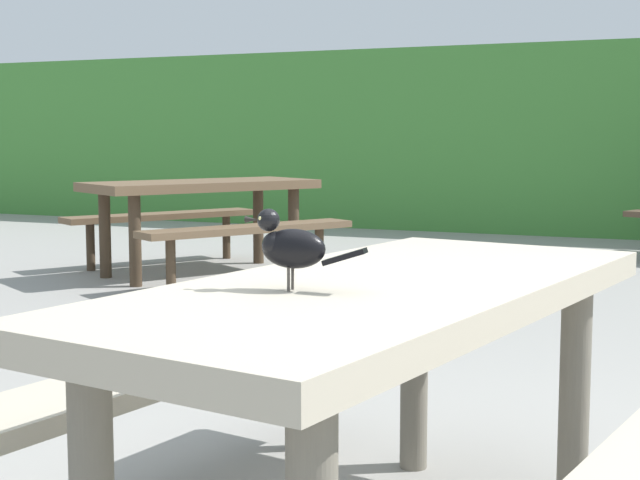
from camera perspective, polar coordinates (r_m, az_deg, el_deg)
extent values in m
cube|color=#B2A893|center=(2.29, 3.69, -3.28)|extent=(1.05, 1.90, 0.07)
cylinder|color=slate|center=(3.10, 5.77, -7.76)|extent=(0.09, 0.09, 0.67)
cylinder|color=slate|center=(2.90, 15.26, -8.93)|extent=(0.09, 0.09, 0.67)
cube|color=#B2A893|center=(2.76, -9.25, -7.87)|extent=(0.57, 1.73, 0.05)
cylinder|color=slate|center=(3.30, -1.55, -9.37)|extent=(0.07, 0.07, 0.39)
ellipsoid|color=black|center=(2.10, -1.62, -0.53)|extent=(0.16, 0.08, 0.09)
ellipsoid|color=black|center=(2.12, -2.68, -0.31)|extent=(0.07, 0.07, 0.06)
sphere|color=black|center=(2.12, -3.16, 1.22)|extent=(0.05, 0.05, 0.05)
sphere|color=#EAE08C|center=(2.10, -3.65, 1.33)|extent=(0.01, 0.01, 0.01)
sphere|color=#EAE08C|center=(2.14, -3.27, 1.41)|extent=(0.01, 0.01, 0.01)
cone|color=black|center=(2.13, -4.19, 1.25)|extent=(0.03, 0.02, 0.02)
cube|color=black|center=(2.07, 1.52, -1.03)|extent=(0.10, 0.05, 0.04)
cylinder|color=#47423D|center=(2.10, -1.93, -2.41)|extent=(0.01, 0.01, 0.05)
cylinder|color=#47423D|center=(2.13, -1.68, -2.30)|extent=(0.01, 0.01, 0.05)
cube|color=brown|center=(7.44, -7.26, 3.33)|extent=(1.56, 1.94, 0.07)
cylinder|color=#423324|center=(7.61, -1.62, 0.65)|extent=(0.09, 0.09, 0.67)
cylinder|color=#423324|center=(8.05, -3.79, 0.95)|extent=(0.09, 0.09, 0.67)
cylinder|color=#423324|center=(6.91, -11.22, -0.05)|extent=(0.09, 0.09, 0.67)
cylinder|color=#423324|center=(7.39, -12.98, 0.32)|extent=(0.09, 0.09, 0.67)
cube|color=brown|center=(6.86, -4.36, 0.68)|extent=(1.10, 1.62, 0.05)
cylinder|color=#423324|center=(7.24, -0.05, -0.75)|extent=(0.07, 0.07, 0.39)
cylinder|color=#423324|center=(6.57, -9.09, -1.56)|extent=(0.07, 0.07, 0.39)
cube|color=brown|center=(8.07, -9.66, 1.46)|extent=(1.10, 1.62, 0.05)
cylinder|color=#423324|center=(8.40, -5.73, 0.20)|extent=(0.07, 0.07, 0.39)
cylinder|color=#423324|center=(7.83, -13.82, -0.40)|extent=(0.07, 0.07, 0.39)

